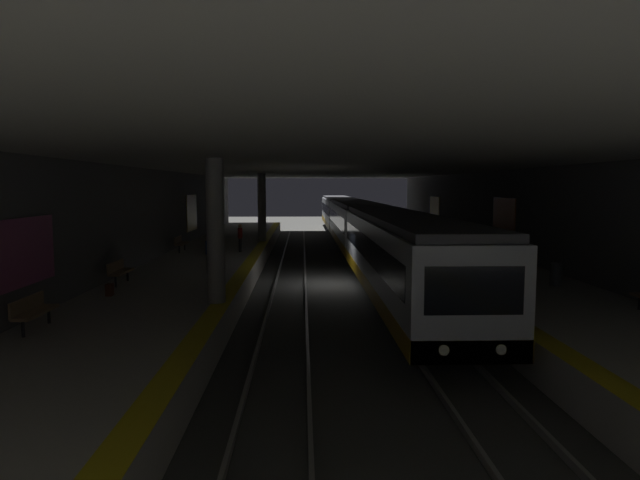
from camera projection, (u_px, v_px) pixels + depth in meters
name	position (u px, v px, depth m)	size (l,w,h in m)	color
ground_plane	(336.00, 284.00, 26.39)	(120.00, 120.00, 0.00)	#42423F
track_left	(381.00, 282.00, 26.45)	(60.00, 1.53, 0.16)	gray
track_right	(291.00, 283.00, 26.31)	(60.00, 1.53, 0.16)	gray
platform_left	(470.00, 273.00, 26.55)	(60.00, 5.30, 1.06)	#B7B2A8
platform_right	(200.00, 274.00, 26.13)	(60.00, 5.30, 1.06)	#B7B2A8
wall_left	(530.00, 226.00, 26.44)	(60.00, 0.56, 5.60)	slate
wall_right	(138.00, 227.00, 25.82)	(60.00, 0.56, 5.60)	slate
ceiling_slab	(336.00, 164.00, 25.82)	(60.00, 19.40, 0.40)	beige
pillar_near	(216.00, 231.00, 17.09)	(0.56, 0.56, 4.55)	gray
pillar_far	(262.00, 207.00, 36.64)	(0.56, 0.56, 4.55)	gray
metro_train	(355.00, 224.00, 39.52)	(55.06, 2.83, 3.49)	#B7BCC6
bench_left_far	(440.00, 229.00, 40.14)	(1.70, 0.47, 0.86)	#262628
bench_right_near	(33.00, 310.00, 13.92)	(1.70, 0.47, 0.86)	#262628
bench_right_mid	(119.00, 270.00, 20.51)	(1.70, 0.47, 0.86)	#262628
bench_right_far	(180.00, 242.00, 30.79)	(1.70, 0.47, 0.86)	#262628
person_waiting_near	(240.00, 237.00, 30.66)	(0.60, 0.22, 1.58)	#2B2B2B
person_walking_mid	(209.00, 253.00, 23.21)	(0.60, 0.22, 1.59)	black
person_standing_far	(415.00, 230.00, 34.95)	(0.60, 0.22, 1.62)	#2C2C2C
person_boarding	(440.00, 227.00, 37.96)	(0.60, 0.22, 1.58)	#383838
backpack_on_floor	(110.00, 290.00, 18.35)	(0.30, 0.20, 0.40)	maroon
trash_bin	(556.00, 274.00, 20.21)	(0.44, 0.44, 0.85)	#595B5E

